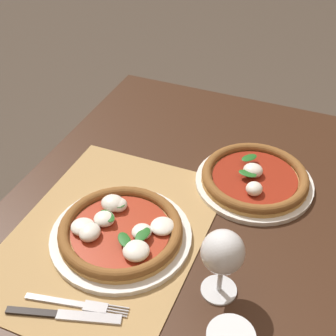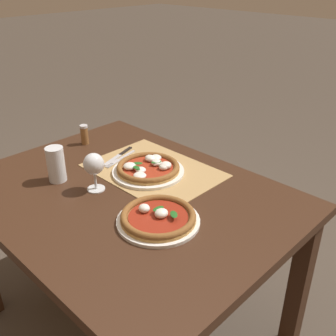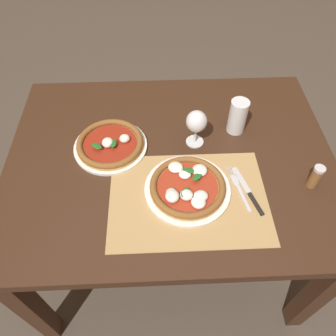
% 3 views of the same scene
% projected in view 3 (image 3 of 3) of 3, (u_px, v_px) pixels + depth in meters
% --- Properties ---
extents(ground_plane, '(24.00, 24.00, 0.00)m').
position_uv_depth(ground_plane, '(170.00, 242.00, 1.84)').
color(ground_plane, '#473D33').
extents(dining_table, '(1.26, 0.96, 0.74)m').
position_uv_depth(dining_table, '(171.00, 173.00, 1.34)').
color(dining_table, '#382114').
rests_on(dining_table, ground).
extents(paper_placemat, '(0.55, 0.40, 0.00)m').
position_uv_depth(paper_placemat, '(188.00, 198.00, 1.14)').
color(paper_placemat, '#A88451').
rests_on(paper_placemat, dining_table).
extents(pizza_near, '(0.30, 0.30, 0.05)m').
position_uv_depth(pizza_near, '(188.00, 187.00, 1.14)').
color(pizza_near, silver).
rests_on(pizza_near, paper_placemat).
extents(pizza_far, '(0.29, 0.29, 0.05)m').
position_uv_depth(pizza_far, '(110.00, 144.00, 1.27)').
color(pizza_far, silver).
rests_on(pizza_far, dining_table).
extents(wine_glass, '(0.08, 0.08, 0.16)m').
position_uv_depth(wine_glass, '(196.00, 123.00, 1.22)').
color(wine_glass, silver).
rests_on(wine_glass, dining_table).
extents(pint_glass, '(0.07, 0.07, 0.15)m').
position_uv_depth(pint_glass, '(238.00, 117.00, 1.30)').
color(pint_glass, silver).
rests_on(pint_glass, dining_table).
extents(fork, '(0.06, 0.20, 0.00)m').
position_uv_depth(fork, '(239.00, 188.00, 1.16)').
color(fork, '#B7B7BC').
rests_on(fork, paper_placemat).
extents(knife, '(0.08, 0.21, 0.01)m').
position_uv_depth(knife, '(247.00, 190.00, 1.15)').
color(knife, black).
rests_on(knife, paper_placemat).
extents(pepper_shaker, '(0.04, 0.04, 0.10)m').
position_uv_depth(pepper_shaker, '(316.00, 177.00, 1.14)').
color(pepper_shaker, brown).
rests_on(pepper_shaker, dining_table).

